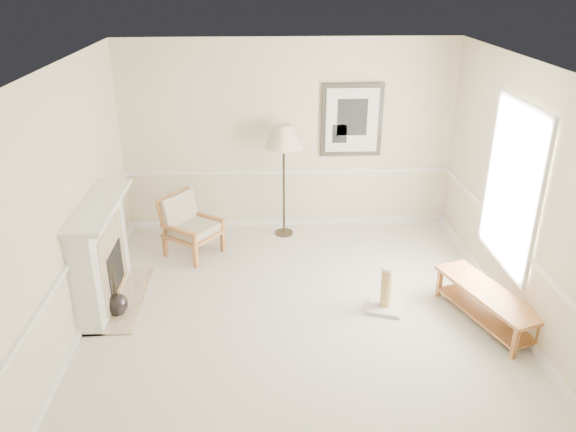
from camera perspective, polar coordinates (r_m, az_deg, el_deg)
The scene contains 8 objects.
ground at distance 6.65m, azimuth 1.20°, elevation -10.79°, with size 5.50×5.50×0.00m, color silver.
room at distance 5.87m, azimuth 2.64°, elevation 4.82°, with size 5.04×5.54×2.92m.
fireplace at distance 7.09m, azimuth -18.40°, elevation -3.74°, with size 0.64×1.64×1.31m.
floor_vase at distance 7.01m, azimuth -16.98°, elevation -8.62°, with size 0.26×0.26×0.75m.
armchair at distance 8.10m, azimuth -10.17°, elevation -0.65°, with size 0.95×0.94×0.87m.
floor_lamp at distance 8.18m, azimuth -0.44°, elevation 7.77°, with size 0.70×0.70×1.73m.
bench at distance 6.91m, azimuth 19.52°, elevation -8.15°, with size 0.88×1.50×0.41m.
scratching_post at distance 6.90m, azimuth 9.88°, elevation -7.98°, with size 0.51×0.51×0.57m.
Camera 1 is at (-0.40, -5.45, 3.79)m, focal length 35.00 mm.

